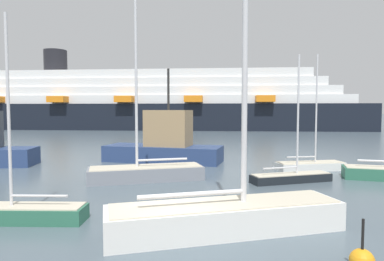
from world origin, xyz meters
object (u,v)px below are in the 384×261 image
sailboat_2 (226,212)px  fishing_boat_1 (165,144)px  sailboat_0 (22,211)px  sailboat_4 (291,176)px  sailboat_3 (146,171)px  sailboat_1 (310,165)px  cruise_ship (133,103)px  channel_buoy_1 (362,260)px

sailboat_2 → fishing_boat_1: 13.90m
sailboat_0 → sailboat_4: (10.14, 6.41, -0.03)m
sailboat_0 → sailboat_3: sailboat_3 is taller
sailboat_1 → fishing_boat_1: bearing=149.4°
sailboat_2 → sailboat_3: bearing=99.9°
fishing_boat_1 → sailboat_0: bearing=-90.7°
sailboat_0 → sailboat_2: size_ratio=0.59×
sailboat_4 → sailboat_2: bearing=-135.9°
cruise_ship → fishing_boat_1: bearing=-72.2°
sailboat_0 → sailboat_2: sailboat_2 is taller
fishing_boat_1 → channel_buoy_1: 17.06m
sailboat_4 → sailboat_0: bearing=-166.4°
cruise_ship → sailboat_3: bearing=-74.4°
sailboat_3 → cruise_ship: size_ratio=0.11×
sailboat_1 → sailboat_2: sailboat_2 is taller
sailboat_2 → fishing_boat_1: bearing=87.3°
cruise_ship → sailboat_1: bearing=-62.7°
sailboat_2 → channel_buoy_1: (2.85, -2.37, -0.32)m
sailboat_1 → sailboat_2: 11.89m
channel_buoy_1 → sailboat_4: bearing=85.3°
sailboat_0 → cruise_ship: bearing=-82.6°
sailboat_4 → channel_buoy_1: sailboat_4 is taller
sailboat_2 → sailboat_4: size_ratio=1.77×
cruise_ship → sailboat_4: bearing=-66.3°
sailboat_1 → sailboat_2: bearing=-130.5°
sailboat_1 → cruise_ship: 48.27m
sailboat_0 → sailboat_3: size_ratio=0.71×
fishing_boat_1 → sailboat_3: bearing=-79.3°
sailboat_0 → sailboat_2: (6.51, -0.64, 0.24)m
sailboat_4 → cruise_ship: size_ratio=0.07×
sailboat_1 → channel_buoy_1: 13.14m
sailboat_3 → channel_buoy_1: size_ratio=7.69×
sailboat_2 → fishing_boat_1: size_ratio=1.32×
sailboat_0 → sailboat_3: 7.16m
sailboat_1 → sailboat_3: sailboat_3 is taller
sailboat_1 → channel_buoy_1: bearing=-114.5°
sailboat_1 → fishing_boat_1: size_ratio=0.81×
fishing_boat_1 → sailboat_1: bearing=-5.4°
sailboat_2 → sailboat_3: 8.10m
sailboat_2 → channel_buoy_1: size_ratio=9.21×
sailboat_4 → fishing_boat_1: bearing=119.2°
sailboat_1 → cruise_ship: bearing=102.4°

